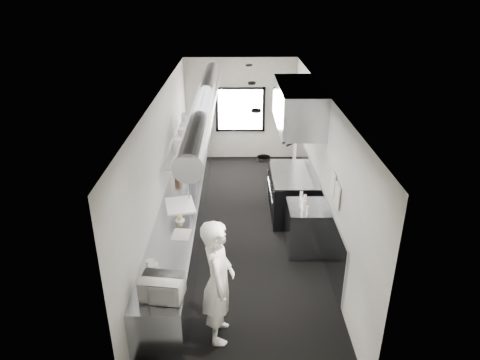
{
  "coord_description": "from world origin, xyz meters",
  "views": [
    {
      "loc": [
        -0.11,
        -7.61,
        4.63
      ],
      "look_at": [
        -0.05,
        -0.2,
        1.2
      ],
      "focal_mm": 32.46,
      "sensor_mm": 36.0,
      "label": 1
    }
  ],
  "objects_px": {
    "bottle_station": "(305,228)",
    "far_work_table": "(198,152)",
    "squeeze_bottle_d": "(305,200)",
    "cutting_board": "(180,205)",
    "range": "(290,193)",
    "exhaust_hood": "(298,106)",
    "prep_counter": "(182,223)",
    "microwave": "(162,288)",
    "deli_tub_a": "(154,268)",
    "plate_stack_c": "(185,130)",
    "small_plate": "(180,220)",
    "squeeze_bottle_a": "(308,210)",
    "squeeze_bottle_b": "(304,205)",
    "plate_stack_b": "(184,136)",
    "deli_tub_b": "(151,263)",
    "plate_stack_a": "(179,145)",
    "line_cook": "(218,282)",
    "squeeze_bottle_e": "(301,195)",
    "pass_shelf": "(185,142)",
    "plate_stack_d": "(187,122)",
    "squeeze_bottle_c": "(303,203)",
    "knife_block": "(178,173)"
  },
  "relations": [
    {
      "from": "deli_tub_a",
      "to": "squeeze_bottle_c",
      "type": "xyz_separation_m",
      "value": [
        2.36,
        1.84,
        0.04
      ]
    },
    {
      "from": "microwave",
      "to": "deli_tub_a",
      "type": "bearing_deg",
      "value": 118.7
    },
    {
      "from": "far_work_table",
      "to": "line_cook",
      "type": "distance_m",
      "value": 6.15
    },
    {
      "from": "bottle_station",
      "to": "deli_tub_b",
      "type": "height_order",
      "value": "deli_tub_b"
    },
    {
      "from": "cutting_board",
      "to": "plate_stack_a",
      "type": "distance_m",
      "value": 1.29
    },
    {
      "from": "knife_block",
      "to": "exhaust_hood",
      "type": "bearing_deg",
      "value": 11.18
    },
    {
      "from": "exhaust_hood",
      "to": "prep_counter",
      "type": "distance_m",
      "value": 3.2
    },
    {
      "from": "bottle_station",
      "to": "deli_tub_b",
      "type": "relative_size",
      "value": 7.04
    },
    {
      "from": "microwave",
      "to": "squeeze_bottle_a",
      "type": "relative_size",
      "value": 3.0
    },
    {
      "from": "cutting_board",
      "to": "plate_stack_a",
      "type": "relative_size",
      "value": 2.53
    },
    {
      "from": "exhaust_hood",
      "to": "knife_block",
      "type": "distance_m",
      "value": 2.78
    },
    {
      "from": "plate_stack_a",
      "to": "plate_stack_b",
      "type": "relative_size",
      "value": 0.82
    },
    {
      "from": "range",
      "to": "line_cook",
      "type": "height_order",
      "value": "line_cook"
    },
    {
      "from": "plate_stack_a",
      "to": "squeeze_bottle_c",
      "type": "relative_size",
      "value": 1.36
    },
    {
      "from": "range",
      "to": "squeeze_bottle_a",
      "type": "bearing_deg",
      "value": -87.1
    },
    {
      "from": "pass_shelf",
      "to": "squeeze_bottle_c",
      "type": "relative_size",
      "value": 15.5
    },
    {
      "from": "exhaust_hood",
      "to": "plate_stack_d",
      "type": "relative_size",
      "value": 5.74
    },
    {
      "from": "line_cook",
      "to": "microwave",
      "type": "relative_size",
      "value": 3.72
    },
    {
      "from": "squeeze_bottle_d",
      "to": "cutting_board",
      "type": "bearing_deg",
      "value": -178.91
    },
    {
      "from": "plate_stack_b",
      "to": "squeeze_bottle_e",
      "type": "relative_size",
      "value": 1.96
    },
    {
      "from": "far_work_table",
      "to": "cutting_board",
      "type": "xyz_separation_m",
      "value": [
        0.01,
        -3.84,
        0.46
      ]
    },
    {
      "from": "bottle_station",
      "to": "far_work_table",
      "type": "distance_m",
      "value": 4.53
    },
    {
      "from": "plate_stack_d",
      "to": "far_work_table",
      "type": "bearing_deg",
      "value": 87.63
    },
    {
      "from": "squeeze_bottle_a",
      "to": "squeeze_bottle_b",
      "type": "height_order",
      "value": "squeeze_bottle_b"
    },
    {
      "from": "plate_stack_b",
      "to": "squeeze_bottle_c",
      "type": "bearing_deg",
      "value": -34.81
    },
    {
      "from": "squeeze_bottle_a",
      "to": "knife_block",
      "type": "bearing_deg",
      "value": 147.17
    },
    {
      "from": "exhaust_hood",
      "to": "plate_stack_a",
      "type": "xyz_separation_m",
      "value": [
        -2.32,
        -0.33,
        -0.69
      ]
    },
    {
      "from": "knife_block",
      "to": "bottle_station",
      "type": "bearing_deg",
      "value": -19.04
    },
    {
      "from": "far_work_table",
      "to": "plate_stack_d",
      "type": "height_order",
      "value": "plate_stack_d"
    },
    {
      "from": "knife_block",
      "to": "plate_stack_b",
      "type": "bearing_deg",
      "value": 68.12
    },
    {
      "from": "squeeze_bottle_b",
      "to": "prep_counter",
      "type": "bearing_deg",
      "value": 171.47
    },
    {
      "from": "range",
      "to": "prep_counter",
      "type": "bearing_deg",
      "value": -151.26
    },
    {
      "from": "plate_stack_d",
      "to": "squeeze_bottle_b",
      "type": "distance_m",
      "value": 3.5
    },
    {
      "from": "microwave",
      "to": "deli_tub_a",
      "type": "height_order",
      "value": "microwave"
    },
    {
      "from": "far_work_table",
      "to": "plate_stack_c",
      "type": "height_order",
      "value": "plate_stack_c"
    },
    {
      "from": "deli_tub_b",
      "to": "plate_stack_b",
      "type": "xyz_separation_m",
      "value": [
        0.17,
        3.29,
        0.79
      ]
    },
    {
      "from": "microwave",
      "to": "plate_stack_c",
      "type": "relative_size",
      "value": 1.62
    },
    {
      "from": "prep_counter",
      "to": "squeeze_bottle_a",
      "type": "distance_m",
      "value": 2.39
    },
    {
      "from": "plate_stack_b",
      "to": "squeeze_bottle_b",
      "type": "relative_size",
      "value": 1.66
    },
    {
      "from": "line_cook",
      "to": "range",
      "type": "bearing_deg",
      "value": -22.72
    },
    {
      "from": "squeeze_bottle_d",
      "to": "squeeze_bottle_e",
      "type": "height_order",
      "value": "squeeze_bottle_d"
    },
    {
      "from": "deli_tub_a",
      "to": "small_plate",
      "type": "relative_size",
      "value": 0.95
    },
    {
      "from": "deli_tub_a",
      "to": "squeeze_bottle_b",
      "type": "bearing_deg",
      "value": 36.56
    },
    {
      "from": "squeeze_bottle_a",
      "to": "pass_shelf",
      "type": "bearing_deg",
      "value": 139.28
    },
    {
      "from": "range",
      "to": "deli_tub_b",
      "type": "height_order",
      "value": "deli_tub_b"
    },
    {
      "from": "pass_shelf",
      "to": "squeeze_bottle_e",
      "type": "xyz_separation_m",
      "value": [
        2.29,
        -1.42,
        -0.55
      ]
    },
    {
      "from": "range",
      "to": "cutting_board",
      "type": "height_order",
      "value": "range"
    },
    {
      "from": "microwave",
      "to": "plate_stack_b",
      "type": "bearing_deg",
      "value": 99.48
    },
    {
      "from": "pass_shelf",
      "to": "deli_tub_a",
      "type": "distance_m",
      "value": 3.63
    },
    {
      "from": "plate_stack_c",
      "to": "squeeze_bottle_d",
      "type": "distance_m",
      "value": 3.05
    }
  ]
}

